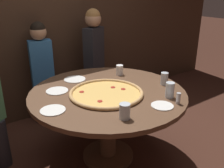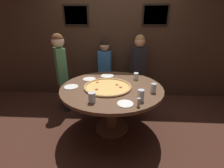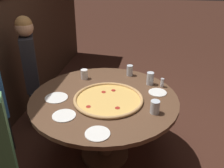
% 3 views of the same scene
% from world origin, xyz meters
% --- Properties ---
extents(ground_plane, '(24.00, 24.00, 0.00)m').
position_xyz_m(ground_plane, '(0.00, 0.00, 0.00)').
color(ground_plane, '#422319').
extents(dining_table, '(1.46, 1.46, 0.74)m').
position_xyz_m(dining_table, '(0.00, 0.00, 0.60)').
color(dining_table, brown).
rests_on(dining_table, ground_plane).
extents(giant_pizza, '(0.68, 0.68, 0.03)m').
position_xyz_m(giant_pizza, '(-0.05, -0.05, 0.75)').
color(giant_pizza, '#EAB75B').
rests_on(giant_pizza, dining_table).
extents(drink_cup_near_right, '(0.08, 0.08, 0.14)m').
position_xyz_m(drink_cup_near_right, '(0.36, -0.43, 0.81)').
color(drink_cup_near_right, silver).
rests_on(drink_cup_near_right, dining_table).
extents(drink_cup_centre_back, '(0.07, 0.07, 0.12)m').
position_xyz_m(drink_cup_centre_back, '(0.55, -0.19, 0.80)').
color(drink_cup_centre_back, silver).
rests_on(drink_cup_centre_back, dining_table).
extents(drink_cup_beside_pizza, '(0.08, 0.08, 0.12)m').
position_xyz_m(drink_cup_beside_pizza, '(-0.20, -0.50, 0.80)').
color(drink_cup_beside_pizza, silver).
rests_on(drink_cup_beside_pizza, dining_table).
extents(drink_cup_near_left, '(0.08, 0.08, 0.11)m').
position_xyz_m(drink_cup_near_left, '(0.38, 0.30, 0.79)').
color(drink_cup_near_left, white).
rests_on(drink_cup_near_left, dining_table).
extents(white_plate_left_side, '(0.18, 0.18, 0.01)m').
position_xyz_m(white_plate_left_side, '(0.18, -0.52, 0.74)').
color(white_plate_left_side, white).
rests_on(white_plate_left_side, dining_table).
extents(white_plate_near_front, '(0.22, 0.22, 0.01)m').
position_xyz_m(white_plate_near_front, '(-0.10, 0.46, 0.74)').
color(white_plate_near_front, white).
rests_on(white_plate_near_front, dining_table).
extents(white_plate_right_side, '(0.21, 0.21, 0.01)m').
position_xyz_m(white_plate_right_side, '(-0.38, 0.28, 0.74)').
color(white_plate_right_side, white).
rests_on(white_plate_right_side, dining_table).
extents(white_plate_far_back, '(0.20, 0.20, 0.01)m').
position_xyz_m(white_plate_far_back, '(-0.58, -0.07, 0.74)').
color(white_plate_far_back, white).
rests_on(white_plate_far_back, dining_table).
extents(condiment_shaker, '(0.04, 0.04, 0.10)m').
position_xyz_m(condiment_shaker, '(0.32, -0.56, 0.79)').
color(condiment_shaker, silver).
rests_on(condiment_shaker, dining_table).
extents(diner_centre_back, '(0.37, 0.27, 1.40)m').
position_xyz_m(diner_centre_back, '(0.49, 1.02, 0.79)').
color(diner_centre_back, '#232328').
rests_on(diner_centre_back, ground_plane).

